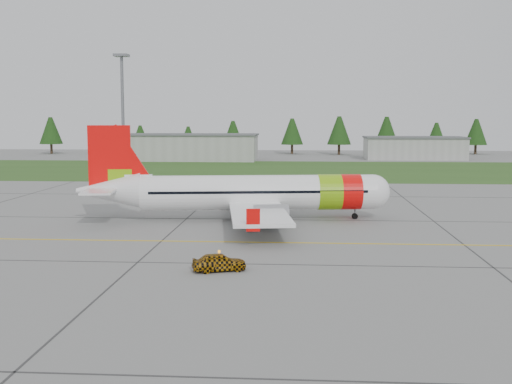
{
  "coord_description": "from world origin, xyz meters",
  "views": [
    {
      "loc": [
        -3.44,
        -44.37,
        10.33
      ],
      "look_at": [
        -7.63,
        16.75,
        3.2
      ],
      "focal_mm": 45.0,
      "sensor_mm": 36.0,
      "label": 1
    }
  ],
  "objects": [
    {
      "name": "floodlight_mast",
      "position": [
        -32.0,
        58.0,
        10.0
      ],
      "size": [
        0.5,
        0.5,
        20.0
      ],
      "primitive_type": "cylinder",
      "color": "slate",
      "rests_on": "ground"
    },
    {
      "name": "service_van",
      "position": [
        -13.88,
        46.49,
        1.96
      ],
      "size": [
        1.39,
        1.31,
        3.92
      ],
      "primitive_type": "imported",
      "rotation": [
        0.0,
        0.0,
        -0.02
      ],
      "color": "silver",
      "rests_on": "ground"
    },
    {
      "name": "follow_me_car",
      "position": [
        -8.83,
        -2.17,
        1.82
      ],
      "size": [
        1.64,
        1.78,
        3.65
      ],
      "primitive_type": "imported",
      "rotation": [
        0.0,
        0.0,
        1.89
      ],
      "color": "orange",
      "rests_on": "ground"
    },
    {
      "name": "hangar_west",
      "position": [
        -30.0,
        110.0,
        3.0
      ],
      "size": [
        32.0,
        14.0,
        6.0
      ],
      "primitive_type": "cube",
      "color": "#A8A8A3",
      "rests_on": "ground"
    },
    {
      "name": "ground",
      "position": [
        0.0,
        0.0,
        0.0
      ],
      "size": [
        320.0,
        320.0,
        0.0
      ],
      "primitive_type": "plane",
      "color": "gray",
      "rests_on": "ground"
    },
    {
      "name": "aircraft",
      "position": [
        -8.39,
        19.65,
        2.76
      ],
      "size": [
        31.55,
        29.32,
        9.58
      ],
      "rotation": [
        0.0,
        0.0,
        0.13
      ],
      "color": "white",
      "rests_on": "ground"
    },
    {
      "name": "taxi_guideline",
      "position": [
        0.0,
        8.0,
        0.01
      ],
      "size": [
        120.0,
        0.25,
        0.02
      ],
      "primitive_type": "cube",
      "color": "gold",
      "rests_on": "ground"
    },
    {
      "name": "grass_strip",
      "position": [
        0.0,
        82.0,
        0.01
      ],
      "size": [
        320.0,
        50.0,
        0.03
      ],
      "primitive_type": "cube",
      "color": "#30561E",
      "rests_on": "ground"
    },
    {
      "name": "hangar_east",
      "position": [
        25.0,
        118.0,
        2.6
      ],
      "size": [
        24.0,
        12.0,
        5.2
      ],
      "primitive_type": "cube",
      "color": "#A8A8A3",
      "rests_on": "ground"
    },
    {
      "name": "treeline",
      "position": [
        0.0,
        138.0,
        5.0
      ],
      "size": [
        160.0,
        8.0,
        10.0
      ],
      "primitive_type": null,
      "color": "#1C3F14",
      "rests_on": "ground"
    }
  ]
}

